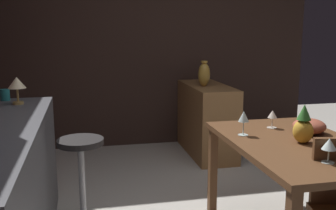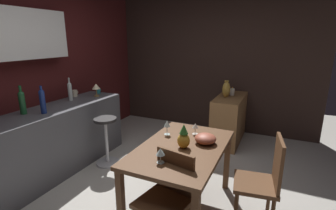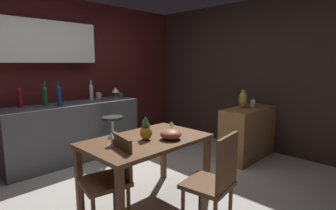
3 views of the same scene
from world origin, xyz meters
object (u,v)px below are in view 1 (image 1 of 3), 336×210
Objects in this scene: fruit_bowl at (309,126)px; counter_lamp at (17,84)px; bar_stool at (82,184)px; vase_brass at (204,74)px; dining_table at (296,155)px; wine_glass_center at (244,117)px; wine_glass_right at (329,145)px; sideboard_cabinet at (206,119)px; cup_teal at (5,95)px; pineapple_centerpiece at (303,127)px; wine_glass_left at (272,115)px; pillar_candle_tall at (204,79)px.

fruit_bowl is 2.13m from counter_lamp.
vase_brass is (1.52, -1.37, 0.58)m from bar_stool.
dining_table is 0.29m from fruit_bowl.
vase_brass reaches higher than wine_glass_center.
wine_glass_center reaches higher than wine_glass_right.
sideboard_cabinet is 3.83× the size of vase_brass.
cup_teal is at bearing 63.55° from wine_glass_center.
wine_glass_right is 0.47× the size of vase_brass.
pineapple_centerpiece is 2.31× the size of cup_teal.
vase_brass is at bearing 144.20° from sideboard_cabinet.
wine_glass_right reaches higher than wine_glass_left.
wine_glass_right is 0.54× the size of pineapple_centerpiece.
counter_lamp is (0.49, 1.82, 0.21)m from wine_glass_left.
counter_lamp is at bearing 67.50° from wine_glass_center.
wine_glass_left is at bearing -109.32° from cup_teal.
wine_glass_right is 2.38m from cup_teal.
cup_teal is (0.88, 2.12, 0.15)m from fruit_bowl.
wine_glass_right is at bearing 173.28° from dining_table.
fruit_bowl is 2.08× the size of cup_teal.
cup_teal reaches higher than fruit_bowl.
pillar_candle_tall is (2.03, 0.12, 0.09)m from fruit_bowl.
pineapple_centerpiece is at bearing -110.12° from bar_stool.
dining_table is 0.41m from wine_glass_center.
pillar_candle_tall is (2.20, -0.08, 0.23)m from dining_table.
wine_glass_center reaches higher than fruit_bowl.
vase_brass reaches higher than pineapple_centerpiece.
pillar_candle_tall is 0.51× the size of vase_brass.
bar_stool is at bearing 56.15° from wine_glass_right.
wine_glass_right is at bearing -160.10° from wine_glass_center.
wine_glass_right is at bearing -123.85° from bar_stool.
wine_glass_right is 2.17m from counter_lamp.
pineapple_centerpiece is at bearing 139.42° from fruit_bowl.
wine_glass_left is (0.37, -0.01, 0.19)m from dining_table.
fruit_bowl is 2.04m from pillar_candle_tall.
pineapple_centerpiece is (-2.13, 0.05, 0.44)m from sideboard_cabinet.
pineapple_centerpiece reaches higher than sideboard_cabinet.
pillar_candle_tall is at bearing -19.05° from vase_brass.
dining_table is 2.11m from sideboard_cabinet.
cup_teal reaches higher than sideboard_cabinet.
fruit_bowl reaches higher than dining_table.
pineapple_centerpiece reaches higher than fruit_bowl.
fruit_bowl is 0.78× the size of vase_brass.
bar_stool is 6.54× the size of cup_teal.
pineapple_centerpiece reaches higher than wine_glass_center.
dining_table is 8.92× the size of pillar_candle_tall.
fruit_bowl is (0.17, -0.19, 0.14)m from dining_table.
vase_brass is at bearing 0.44° from pineapple_centerpiece.
pillar_candle_tall is (2.23, -0.05, 0.03)m from pineapple_centerpiece.
wine_glass_center is at bearing 171.02° from vase_brass.
bar_stool is 2.30m from pillar_candle_tall.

